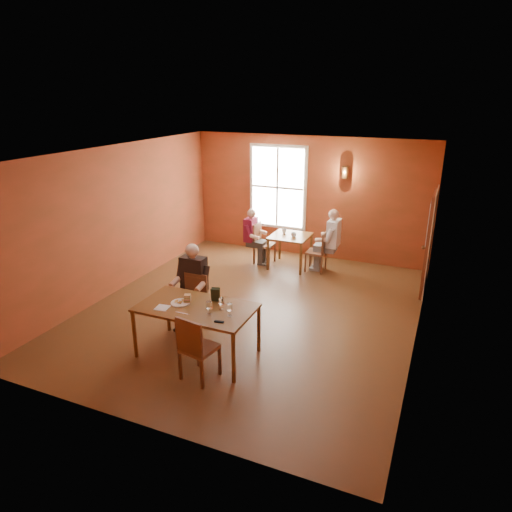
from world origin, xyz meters
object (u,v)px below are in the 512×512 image
at_px(diner_main, 189,293).
at_px(chair_diner_white, 316,251).
at_px(main_table, 197,330).
at_px(diner_maroon, 264,237).
at_px(chair_empty, 199,347).
at_px(second_table, 290,251).
at_px(chair_diner_main, 191,304).
at_px(chair_diner_maroon, 265,244).
at_px(diner_white, 318,242).

distance_m(diner_main, chair_diner_white, 3.85).
height_order(main_table, diner_maroon, diner_maroon).
bearing_deg(chair_empty, second_table, 103.40).
bearing_deg(second_table, chair_empty, -86.58).
height_order(chair_diner_main, chair_diner_maroon, chair_diner_main).
distance_m(main_table, diner_white, 4.34).
xyz_separation_m(main_table, second_table, (0.06, 4.27, -0.03)).
relative_size(chair_diner_main, chair_diner_maroon, 1.01).
height_order(chair_diner_main, diner_white, diner_white).
relative_size(chair_empty, diner_white, 0.71).
relative_size(diner_main, diner_white, 1.01).
relative_size(diner_main, second_table, 1.64).
relative_size(chair_diner_maroon, diner_maroon, 0.76).
height_order(second_table, chair_diner_white, chair_diner_white).
bearing_deg(chair_diner_maroon, diner_white, 90.00).
distance_m(chair_diner_main, diner_white, 3.83).
xyz_separation_m(chair_diner_main, diner_main, (0.00, -0.03, 0.23)).
bearing_deg(chair_diner_white, main_table, 170.56).
bearing_deg(second_table, chair_diner_maroon, 180.00).
bearing_deg(second_table, diner_main, -98.73).
height_order(main_table, chair_diner_main, chair_diner_main).
relative_size(diner_main, chair_empty, 1.42).
height_order(chair_diner_white, chair_diner_maroon, chair_diner_maroon).
xyz_separation_m(chair_diner_main, chair_diner_maroon, (-0.09, 3.62, -0.01)).
height_order(diner_main, chair_diner_white, diner_main).
xyz_separation_m(second_table, chair_diner_maroon, (-0.65, 0.00, 0.10)).
bearing_deg(chair_diner_maroon, chair_diner_main, 1.42).
height_order(diner_main, chair_diner_maroon, diner_main).
xyz_separation_m(second_table, diner_white, (0.68, 0.00, 0.33)).
height_order(diner_main, diner_white, diner_main).
distance_m(chair_diner_white, diner_white, 0.24).
distance_m(second_table, diner_maroon, 0.73).
bearing_deg(main_table, chair_empty, -57.16).
height_order(chair_diner_main, chair_diner_white, chair_diner_main).
relative_size(main_table, chair_diner_white, 1.88).
height_order(chair_diner_maroon, diner_maroon, diner_maroon).
distance_m(main_table, chair_diner_main, 0.82).
bearing_deg(diner_white, chair_diner_white, 90.00).
relative_size(main_table, diner_maroon, 1.38).
bearing_deg(diner_maroon, chair_diner_maroon, 90.00).
bearing_deg(main_table, chair_diner_white, 80.56).
bearing_deg(diner_white, diner_main, 161.23).
bearing_deg(diner_white, second_table, 90.00).
distance_m(diner_main, chair_diner_maroon, 3.66).
bearing_deg(chair_diner_maroon, main_table, 7.87).
relative_size(second_table, diner_white, 0.62).
relative_size(diner_main, diner_maroon, 1.12).
xyz_separation_m(chair_diner_main, chair_empty, (0.85, -1.19, 0.01)).
xyz_separation_m(chair_diner_main, second_table, (0.56, 3.62, -0.11)).
bearing_deg(chair_empty, diner_main, 136.16).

